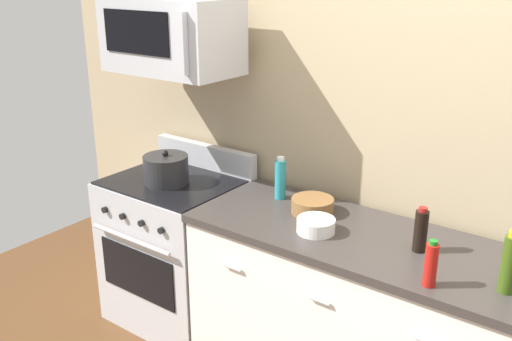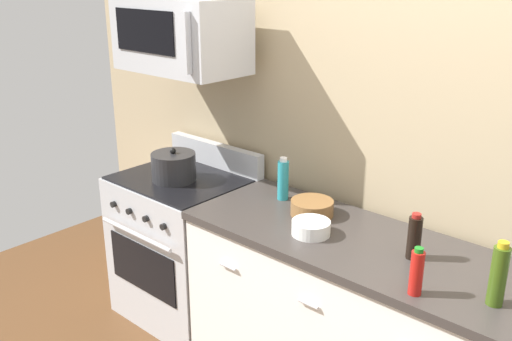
% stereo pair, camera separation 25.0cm
% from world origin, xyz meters
% --- Properties ---
extents(back_wall, '(5.22, 0.10, 2.70)m').
position_xyz_m(back_wall, '(0.00, 0.41, 1.35)').
color(back_wall, tan).
rests_on(back_wall, ground_plane).
extents(range_oven, '(0.76, 0.69, 1.07)m').
position_xyz_m(range_oven, '(-1.44, 0.00, 0.47)').
color(range_oven, '#B7BABF').
rests_on(range_oven, ground_plane).
extents(microwave, '(0.74, 0.44, 0.40)m').
position_xyz_m(microwave, '(-1.44, 0.05, 1.75)').
color(microwave, '#B7BABF').
extents(bottle_dish_soap, '(0.06, 0.06, 0.24)m').
position_xyz_m(bottle_dish_soap, '(-0.78, 0.15, 1.03)').
color(bottle_dish_soap, teal).
rests_on(bottle_dish_soap, countertop_slab).
extents(bottle_olive_oil, '(0.06, 0.06, 0.26)m').
position_xyz_m(bottle_olive_oil, '(0.45, -0.11, 1.04)').
color(bottle_olive_oil, '#385114').
rests_on(bottle_olive_oil, countertop_slab).
extents(bottle_hot_sauce_red, '(0.05, 0.05, 0.20)m').
position_xyz_m(bottle_hot_sauce_red, '(0.19, -0.24, 1.01)').
color(bottle_hot_sauce_red, '#B21914').
rests_on(bottle_hot_sauce_red, countertop_slab).
extents(bottle_soy_sauce_dark, '(0.06, 0.06, 0.21)m').
position_xyz_m(bottle_soy_sauce_dark, '(0.05, 0.02, 1.02)').
color(bottle_soy_sauce_dark, black).
rests_on(bottle_soy_sauce_dark, countertop_slab).
extents(bowl_white_ceramic, '(0.18, 0.18, 0.07)m').
position_xyz_m(bowl_white_ceramic, '(-0.41, -0.09, 0.96)').
color(bowl_white_ceramic, white).
rests_on(bowl_white_ceramic, countertop_slab).
extents(bowl_wooden_salad, '(0.22, 0.22, 0.08)m').
position_xyz_m(bowl_wooden_salad, '(-0.54, 0.09, 0.96)').
color(bowl_wooden_salad, brown).
rests_on(bowl_wooden_salad, countertop_slab).
extents(stockpot, '(0.26, 0.26, 0.20)m').
position_xyz_m(stockpot, '(-1.44, -0.05, 1.00)').
color(stockpot, '#262628').
rests_on(stockpot, range_oven).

